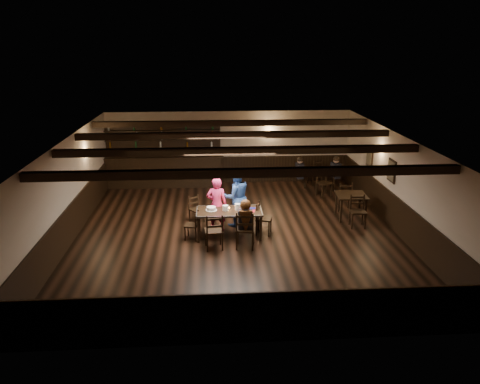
{
  "coord_description": "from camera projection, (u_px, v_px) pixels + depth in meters",
  "views": [
    {
      "loc": [
        -0.73,
        -12.1,
        5.16
      ],
      "look_at": [
        0.09,
        0.2,
        1.15
      ],
      "focal_mm": 35.0,
      "sensor_mm": 36.0,
      "label": 1
    }
  ],
  "objects": [
    {
      "name": "salt_shaker",
      "position": [
        242.0,
        210.0,
        12.64
      ],
      "size": [
        0.04,
        0.04,
        0.09
      ],
      "primitive_type": "cylinder",
      "color": "silver",
      "rests_on": "dining_table"
    },
    {
      "name": "plate_stack_a",
      "position": [
        225.0,
        208.0,
        12.68
      ],
      "size": [
        0.16,
        0.16,
        0.15
      ],
      "primitive_type": "cylinder",
      "color": "white",
      "rests_on": "dining_table"
    },
    {
      "name": "chair_far_pushed",
      "position": [
        195.0,
        207.0,
        13.84
      ],
      "size": [
        0.51,
        0.51,
        0.8
      ],
      "color": "black",
      "rests_on": "ground"
    },
    {
      "name": "seated_person",
      "position": [
        245.0,
        217.0,
        11.95
      ],
      "size": [
        0.37,
        0.55,
        0.89
      ],
      "color": "black",
      "rests_on": "ground"
    },
    {
      "name": "chair_end_right",
      "position": [
        261.0,
        216.0,
        12.94
      ],
      "size": [
        0.51,
        0.52,
        0.92
      ],
      "color": "black",
      "rests_on": "ground"
    },
    {
      "name": "drink_glass",
      "position": [
        242.0,
        207.0,
        12.86
      ],
      "size": [
        0.06,
        0.06,
        0.1
      ],
      "primitive_type": "cylinder",
      "color": "silver",
      "rests_on": "dining_table"
    },
    {
      "name": "menu_red",
      "position": [
        249.0,
        211.0,
        12.69
      ],
      "size": [
        0.37,
        0.28,
        0.0
      ],
      "primitive_type": "cube",
      "rotation": [
        0.0,
        0.0,
        -0.13
      ],
      "color": "#A11117",
      "rests_on": "dining_table"
    },
    {
      "name": "room_shell",
      "position": [
        237.0,
        173.0,
        12.62
      ],
      "size": [
        9.02,
        10.02,
        2.71
      ],
      "color": "beige",
      "rests_on": "ground"
    },
    {
      "name": "tea_light",
      "position": [
        229.0,
        208.0,
        12.81
      ],
      "size": [
        0.05,
        0.05,
        0.06
      ],
      "color": "#A5A8AD",
      "rests_on": "dining_table"
    },
    {
      "name": "back_table_b",
      "position": [
        320.0,
        172.0,
        16.74
      ],
      "size": [
        1.16,
        1.16,
        0.75
      ],
      "color": "black",
      "rests_on": "ground"
    },
    {
      "name": "pepper_shaker",
      "position": [
        245.0,
        209.0,
        12.68
      ],
      "size": [
        0.03,
        0.03,
        0.08
      ],
      "primitive_type": "cylinder",
      "color": "#A5A8AD",
      "rests_on": "dining_table"
    },
    {
      "name": "chair_near_right",
      "position": [
        245.0,
        227.0,
        11.97
      ],
      "size": [
        0.54,
        0.52,
        1.03
      ],
      "color": "black",
      "rests_on": "ground"
    },
    {
      "name": "bar_counter",
      "position": [
        162.0,
        167.0,
        17.22
      ],
      "size": [
        4.5,
        0.7,
        2.2
      ],
      "color": "black",
      "rests_on": "ground"
    },
    {
      "name": "cake",
      "position": [
        211.0,
        209.0,
        12.71
      ],
      "size": [
        0.31,
        0.31,
        0.1
      ],
      "color": "white",
      "rests_on": "dining_table"
    },
    {
      "name": "dining_table",
      "position": [
        229.0,
        213.0,
        12.73
      ],
      "size": [
        1.79,
        0.91,
        0.75
      ],
      "color": "black",
      "rests_on": "ground"
    },
    {
      "name": "menu_blue",
      "position": [
        251.0,
        208.0,
        12.87
      ],
      "size": [
        0.31,
        0.25,
        0.0
      ],
      "primitive_type": "cube",
      "rotation": [
        0.0,
        0.0,
        -0.29
      ],
      "color": "#111054",
      "rests_on": "dining_table"
    },
    {
      "name": "chair_near_left",
      "position": [
        214.0,
        229.0,
        11.93
      ],
      "size": [
        0.5,
        0.48,
        0.98
      ],
      "color": "black",
      "rests_on": "ground"
    },
    {
      "name": "man_blue",
      "position": [
        236.0,
        197.0,
        13.44
      ],
      "size": [
        0.99,
        0.86,
        1.74
      ],
      "primitive_type": "imported",
      "rotation": [
        0.0,
        0.0,
        3.41
      ],
      "color": "navy",
      "rests_on": "ground"
    },
    {
      "name": "plate_stack_b",
      "position": [
        238.0,
        207.0,
        12.73
      ],
      "size": [
        0.15,
        0.15,
        0.17
      ],
      "primitive_type": "cylinder",
      "color": "white",
      "rests_on": "dining_table"
    },
    {
      "name": "back_table_a",
      "position": [
        351.0,
        198.0,
        14.05
      ],
      "size": [
        0.94,
        0.94,
        0.75
      ],
      "color": "black",
      "rests_on": "ground"
    },
    {
      "name": "bg_patron_right",
      "position": [
        336.0,
        167.0,
        16.64
      ],
      "size": [
        0.33,
        0.43,
        0.78
      ],
      "color": "black",
      "rests_on": "ground"
    },
    {
      "name": "ground",
      "position": [
        237.0,
        233.0,
        13.12
      ],
      "size": [
        10.0,
        10.0,
        0.0
      ],
      "primitive_type": "plane",
      "color": "black",
      "rests_on": "ground"
    },
    {
      "name": "chair_end_left",
      "position": [
        194.0,
        223.0,
        12.62
      ],
      "size": [
        0.42,
        0.44,
        0.79
      ],
      "color": "black",
      "rests_on": "ground"
    },
    {
      "name": "woman_pink",
      "position": [
        217.0,
        204.0,
        13.1
      ],
      "size": [
        0.59,
        0.41,
        1.56
      ],
      "primitive_type": "imported",
      "rotation": [
        0.0,
        0.0,
        3.07
      ],
      "color": "#DE356B",
      "rests_on": "ground"
    },
    {
      "name": "bg_patron_left",
      "position": [
        300.0,
        168.0,
        16.62
      ],
      "size": [
        0.26,
        0.39,
        0.76
      ],
      "color": "black",
      "rests_on": "ground"
    }
  ]
}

